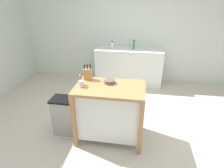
% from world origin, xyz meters
% --- Properties ---
extents(ground_plane, '(6.67, 6.67, 0.00)m').
position_xyz_m(ground_plane, '(0.00, 0.00, 0.00)').
color(ground_plane, '#BCB29E').
rests_on(ground_plane, ground).
extents(wall_back, '(5.67, 0.10, 2.60)m').
position_xyz_m(wall_back, '(0.00, 2.38, 1.30)').
color(wall_back, silver).
rests_on(wall_back, ground).
extents(kitchen_island, '(0.99, 0.62, 0.89)m').
position_xyz_m(kitchen_island, '(-0.10, -0.10, 0.50)').
color(kitchen_island, '#9E7042').
rests_on(kitchen_island, ground).
extents(knife_block, '(0.11, 0.09, 0.25)m').
position_xyz_m(knife_block, '(-0.48, 0.11, 0.98)').
color(knife_block, '#AD7F4C').
rests_on(knife_block, kitchen_island).
extents(bowl_ceramic_wide, '(0.16, 0.16, 0.05)m').
position_xyz_m(bowl_ceramic_wide, '(-0.13, 0.02, 0.92)').
color(bowl_ceramic_wide, '#564C47').
rests_on(bowl_ceramic_wide, kitchen_island).
extents(drinking_cup, '(0.07, 0.07, 0.09)m').
position_xyz_m(drinking_cup, '(-0.49, -0.16, 0.94)').
color(drinking_cup, silver).
rests_on(drinking_cup, kitchen_island).
extents(pepper_grinder, '(0.04, 0.04, 0.15)m').
position_xyz_m(pepper_grinder, '(-0.53, -0.08, 0.96)').
color(pepper_grinder, olive).
rests_on(pepper_grinder, kitchen_island).
extents(trash_bin, '(0.36, 0.28, 0.63)m').
position_xyz_m(trash_bin, '(-0.84, -0.09, 0.32)').
color(trash_bin, gray).
rests_on(trash_bin, ground).
extents(sink_counter, '(1.64, 0.60, 0.91)m').
position_xyz_m(sink_counter, '(0.02, 2.03, 0.46)').
color(sink_counter, silver).
rests_on(sink_counter, ground).
extents(sink_faucet, '(0.02, 0.02, 0.22)m').
position_xyz_m(sink_faucet, '(0.02, 2.17, 1.02)').
color(sink_faucet, '#B7BCC1').
rests_on(sink_faucet, sink_counter).
extents(bottle_dish_soap, '(0.06, 0.06, 0.23)m').
position_xyz_m(bottle_dish_soap, '(0.12, 2.04, 1.01)').
color(bottle_dish_soap, green).
rests_on(bottle_dish_soap, sink_counter).
extents(bottle_hand_soap, '(0.06, 0.06, 0.17)m').
position_xyz_m(bottle_hand_soap, '(-0.41, 2.06, 0.99)').
color(bottle_hand_soap, white).
rests_on(bottle_hand_soap, sink_counter).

